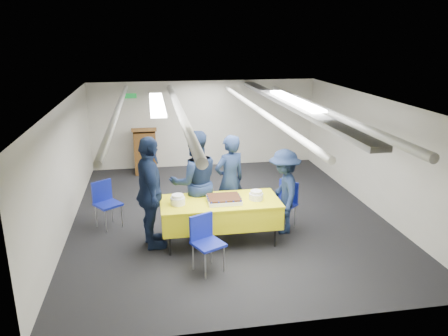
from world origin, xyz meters
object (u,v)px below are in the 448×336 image
(sailor_a, at_px, (230,181))
(sheet_cake, at_px, (224,199))
(serving_table, at_px, (220,212))
(sailor_c, at_px, (150,193))
(chair_right, at_px, (285,199))
(podium, at_px, (145,150))
(chair_near, at_px, (205,237))
(sailor_d, at_px, (284,192))
(sailor_b, at_px, (195,182))
(chair_left, at_px, (105,199))

(sailor_a, bearing_deg, sheet_cake, 49.58)
(serving_table, distance_m, sailor_c, 1.23)
(chair_right, height_order, sailor_a, sailor_a)
(podium, relative_size, sailor_a, 0.72)
(chair_near, height_order, chair_right, same)
(serving_table, distance_m, chair_near, 0.93)
(sheet_cake, distance_m, chair_right, 1.38)
(sailor_c, bearing_deg, chair_right, -88.12)
(sheet_cake, height_order, chair_right, chair_right)
(serving_table, height_order, podium, podium)
(serving_table, distance_m, sailor_d, 1.24)
(sheet_cake, bearing_deg, sailor_b, 126.26)
(sheet_cake, distance_m, sailor_d, 1.18)
(serving_table, xyz_separation_m, sheet_cake, (0.05, -0.07, 0.26))
(chair_near, xyz_separation_m, sailor_d, (1.57, 1.08, 0.24))
(chair_right, relative_size, sailor_b, 0.46)
(chair_right, height_order, sailor_b, sailor_b)
(chair_left, xyz_separation_m, sailor_d, (3.20, -0.80, 0.24))
(sheet_cake, height_order, sailor_c, sailor_c)
(sailor_a, bearing_deg, serving_table, 43.99)
(podium, relative_size, sailor_d, 0.81)
(chair_near, height_order, sailor_b, sailor_b)
(serving_table, distance_m, podium, 4.37)
(sheet_cake, bearing_deg, sailor_a, 72.71)
(sailor_c, bearing_deg, chair_near, -145.85)
(serving_table, xyz_separation_m, chair_near, (-0.37, -0.85, -0.03))
(podium, bearing_deg, chair_right, -55.47)
(chair_near, bearing_deg, sheet_cake, 61.39)
(chair_left, bearing_deg, podium, 76.90)
(chair_right, xyz_separation_m, sailor_a, (-1.01, 0.25, 0.34))
(sheet_cake, xyz_separation_m, podium, (-1.33, 4.26, -0.20))
(sailor_a, bearing_deg, sailor_b, -8.18)
(chair_left, bearing_deg, sheet_cake, -28.10)
(podium, distance_m, sailor_d, 4.67)
(chair_near, xyz_separation_m, sailor_a, (0.66, 1.54, 0.34))
(podium, bearing_deg, chair_near, -79.88)
(sheet_cake, bearing_deg, chair_left, 151.90)
(sailor_c, relative_size, sailor_d, 1.24)
(podium, distance_m, chair_right, 4.54)
(sheet_cake, xyz_separation_m, chair_left, (-2.06, 1.10, -0.29))
(sheet_cake, relative_size, sailor_a, 0.33)
(sailor_b, height_order, sailor_c, sailor_c)
(serving_table, distance_m, chair_left, 2.25)
(podium, height_order, sailor_c, sailor_c)
(serving_table, xyz_separation_m, sailor_a, (0.29, 0.69, 0.31))
(chair_near, xyz_separation_m, sailor_b, (-0.00, 1.37, 0.41))
(sheet_cake, distance_m, sailor_c, 1.23)
(sailor_a, bearing_deg, podium, -89.02)
(sailor_a, relative_size, sailor_b, 0.92)
(sailor_a, relative_size, sailor_c, 0.91)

